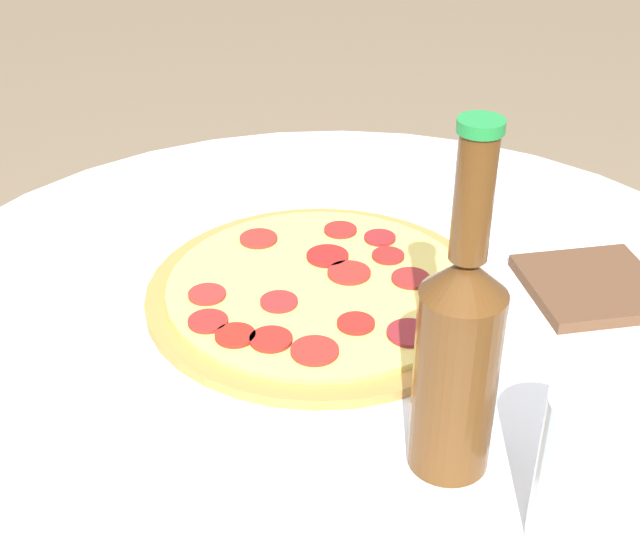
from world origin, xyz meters
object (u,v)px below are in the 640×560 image
(pizza_paddle, at_px, (617,284))
(drinking_glass, at_px, (589,474))
(pizza, at_px, (320,291))
(beer_bottle, at_px, (458,352))

(pizza_paddle, height_order, drinking_glass, drinking_glass)
(pizza, xyz_separation_m, beer_bottle, (0.23, -0.08, 0.09))
(beer_bottle, bearing_deg, pizza_paddle, 97.10)
(pizza, bearing_deg, beer_bottle, -20.20)
(pizza, distance_m, pizza_paddle, 0.29)
(beer_bottle, height_order, pizza_paddle, beer_bottle)
(beer_bottle, distance_m, pizza_paddle, 0.32)
(beer_bottle, bearing_deg, pizza, 159.80)
(pizza, distance_m, beer_bottle, 0.26)
(pizza_paddle, bearing_deg, drinking_glass, -120.78)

